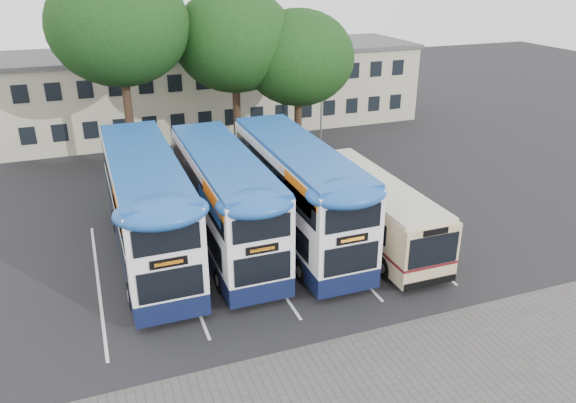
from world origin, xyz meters
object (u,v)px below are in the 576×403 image
(lamp_post, at_px, (322,73))
(bus_dd_left, at_px, (147,203))
(bus_dd_mid, at_px, (224,197))
(bus_dd_right, at_px, (297,189))
(tree_mid, at_px, (234,41))
(bus_single, at_px, (371,206))
(tree_left, at_px, (119,26))
(tree_right, at_px, (298,58))

(lamp_post, xyz_separation_m, bus_dd_left, (-14.30, -13.56, -2.41))
(bus_dd_mid, xyz_separation_m, bus_dd_right, (3.39, -0.42, 0.08))
(tree_mid, distance_m, bus_single, 14.81)
(tree_mid, height_order, bus_dd_right, tree_mid)
(bus_dd_mid, height_order, bus_single, bus_dd_mid)
(lamp_post, bearing_deg, bus_dd_mid, -128.28)
(lamp_post, bearing_deg, bus_dd_right, -117.78)
(tree_mid, distance_m, bus_dd_mid, 13.34)
(lamp_post, bearing_deg, bus_dd_left, -136.52)
(tree_left, xyz_separation_m, tree_right, (10.69, -0.52, -2.28))
(lamp_post, xyz_separation_m, bus_single, (-4.14, -15.34, -3.37))
(lamp_post, distance_m, tree_left, 14.60)
(bus_dd_right, bearing_deg, bus_dd_left, 174.63)
(tree_left, height_order, bus_single, tree_left)
(tree_mid, height_order, bus_single, tree_mid)
(tree_mid, bearing_deg, tree_right, -14.50)
(tree_mid, height_order, bus_dd_left, tree_mid)
(tree_left, height_order, tree_mid, tree_left)
(tree_right, distance_m, bus_dd_mid, 13.80)
(lamp_post, relative_size, bus_single, 0.89)
(bus_single, bearing_deg, lamp_post, 74.89)
(bus_dd_mid, bearing_deg, bus_dd_right, -6.99)
(tree_right, bearing_deg, tree_left, 177.20)
(tree_mid, xyz_separation_m, tree_right, (3.87, -1.00, -1.12))
(tree_left, height_order, tree_right, tree_left)
(tree_mid, relative_size, bus_dd_left, 0.95)
(bus_dd_left, distance_m, bus_dd_right, 6.85)
(tree_right, bearing_deg, bus_single, -94.90)
(lamp_post, xyz_separation_m, bus_dd_mid, (-10.87, -13.78, -2.54))
(tree_mid, relative_size, bus_dd_right, 0.97)
(bus_dd_right, bearing_deg, bus_dd_mid, 173.01)
(bus_dd_mid, bearing_deg, tree_right, 53.72)
(lamp_post, bearing_deg, tree_left, -169.04)
(tree_left, bearing_deg, lamp_post, 10.96)
(bus_dd_left, distance_m, bus_dd_mid, 3.43)
(tree_right, bearing_deg, bus_dd_right, -111.69)
(bus_dd_left, relative_size, bus_dd_mid, 1.05)
(lamp_post, distance_m, tree_right, 4.76)
(lamp_post, distance_m, bus_dd_mid, 17.74)
(tree_right, relative_size, bus_dd_left, 0.84)
(lamp_post, bearing_deg, bus_single, -105.11)
(tree_left, xyz_separation_m, bus_single, (9.64, -12.67, -7.34))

